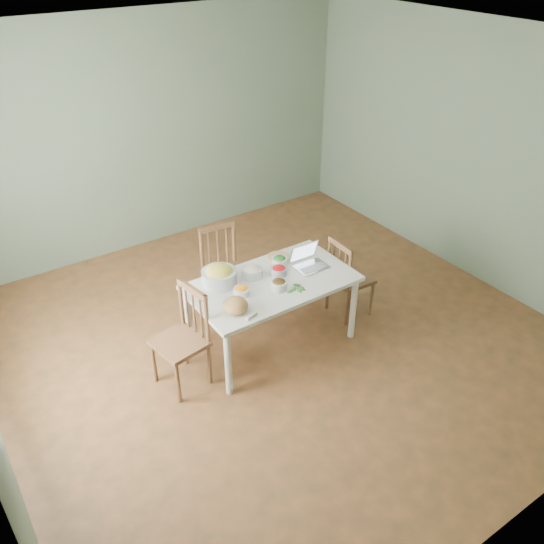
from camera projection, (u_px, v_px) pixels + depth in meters
floor at (277, 338)px, 5.46m from camera, size 5.00×5.00×0.00m
ceiling at (279, 45)px, 4.02m from camera, size 5.00×5.00×0.00m
wall_back at (155, 134)px, 6.48m from camera, size 5.00×0.00×2.70m
wall_front at (543, 388)px, 3.00m from camera, size 5.00×0.00×2.70m
wall_right at (472, 154)px, 5.92m from camera, size 0.00×5.00×2.70m
dining_table at (272, 313)px, 5.23m from camera, size 1.49×0.84×0.70m
chair_far at (226, 273)px, 5.61m from camera, size 0.45×0.44×0.93m
chair_left at (179, 341)px, 4.71m from camera, size 0.46×0.47×0.93m
chair_right at (351, 276)px, 5.61m from camera, size 0.38×0.40×0.87m
bread_boule at (236, 305)px, 4.62m from camera, size 0.21×0.21×0.14m
butter_stick at (251, 316)px, 4.58m from camera, size 0.12×0.06×0.03m
bowl_squash at (219, 275)px, 4.96m from camera, size 0.41×0.41×0.18m
bowl_carrot at (242, 290)px, 4.85m from camera, size 0.18×0.18×0.08m
bowl_onion at (252, 271)px, 5.09m from camera, size 0.25×0.25×0.10m
bowl_mushroom at (279, 284)px, 4.91m from camera, size 0.20×0.20×0.10m
bowl_redpep at (279, 270)px, 5.12m from camera, size 0.15×0.15×0.09m
bowl_broccoli at (279, 260)px, 5.26m from camera, size 0.16×0.16×0.09m
flatbread at (279, 257)px, 5.38m from camera, size 0.27×0.27×0.02m
basil_bunch at (295, 289)px, 4.92m from camera, size 0.19×0.19×0.02m
laptop at (312, 258)px, 5.19m from camera, size 0.31×0.27×0.20m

